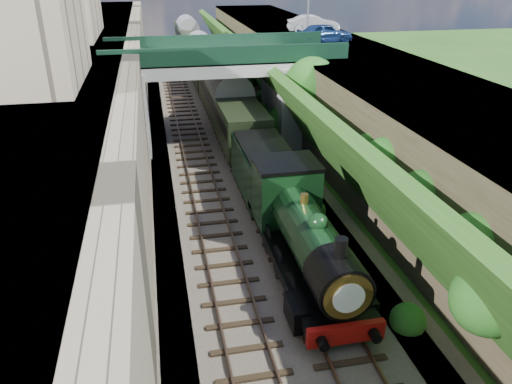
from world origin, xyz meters
The scene contains 17 objects.
trackbed centered at (0.00, 20.00, 0.10)m, with size 10.00×90.00×0.20m, color #473F38.
retaining_wall centered at (-5.50, 20.00, 3.50)m, with size 1.00×90.00×7.00m, color #756B56.
street_plateau_left centered at (-9.00, 20.00, 3.50)m, with size 6.00×90.00×7.00m, color #262628.
street_plateau_right centered at (9.50, 20.00, 3.12)m, with size 8.00×90.00×6.25m, color #262628.
embankment_slope centered at (4.96, 19.12, 2.70)m, with size 4.51×90.00×6.37m.
track_left centered at (-2.00, 20.00, 0.25)m, with size 2.50×90.00×0.20m.
track_right centered at (1.20, 20.00, 0.25)m, with size 2.50×90.00×0.20m.
road_bridge centered at (0.94, 24.00, 4.08)m, with size 16.00×6.40×7.25m.
building_near centered at (-9.50, 14.00, 9.00)m, with size 4.00×8.00×4.00m, color gray.
tree centered at (5.91, 20.27, 4.65)m, with size 3.60×3.80×6.60m.
car_blue centered at (9.13, 27.72, 7.00)m, with size 1.77×4.39×1.50m, color navy.
car_silver centered at (10.18, 33.92, 7.01)m, with size 1.60×4.60×1.52m, color #ABACB0.
locomotive centered at (1.20, 6.22, 1.89)m, with size 3.10×10.22×3.83m.
tender centered at (1.20, 13.58, 1.62)m, with size 2.70×6.00×3.05m.
coach_front centered at (1.20, 26.18, 2.05)m, with size 2.90×18.00×3.70m.
coach_middle centered at (1.20, 44.98, 2.05)m, with size 2.90×18.00×3.70m.
coach_rear centered at (1.20, 63.78, 2.05)m, with size 2.90×18.00×3.70m.
Camera 1 is at (-4.35, -10.81, 12.14)m, focal length 35.00 mm.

